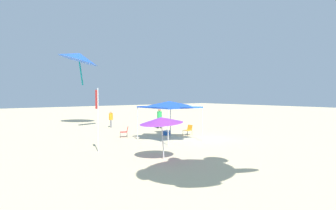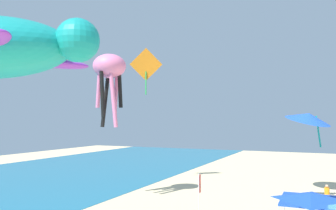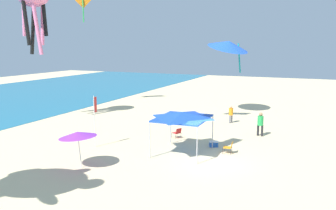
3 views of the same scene
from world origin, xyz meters
The scene contains 10 objects.
ground centered at (0.00, 0.00, -0.05)m, with size 120.00×120.00×0.10m, color beige.
canopy_tent centered at (0.99, 2.07, 2.57)m, with size 3.65×3.31×2.82m.
beach_umbrella centered at (-4.06, 6.71, 2.01)m, with size 2.23×2.25×2.27m.
folding_chair_right_of_tent centered at (4.28, 3.79, 0.47)m, with size 0.76×0.80×0.82m.
folding_chair_facing_ocean centered at (2.15, -0.84, 0.47)m, with size 0.58×0.66×0.82m.
cooler_box centered at (3.20, 0.54, 0.20)m, with size 0.63×0.73×0.40m.
banner_flag centered at (-0.15, 8.29, 2.22)m, with size 0.36×0.06×3.69m.
person_far_stroller centered at (7.57, -2.02, 1.12)m, with size 0.46×0.50×1.92m.
person_by_tent centered at (11.24, 1.23, 0.96)m, with size 0.41×0.39×1.64m.
kite_delta_blue centered at (15.43, 2.69, 7.21)m, with size 5.76×5.78×3.89m.
Camera 1 is at (-16.97, 16.62, 3.40)m, focal length 34.37 mm.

